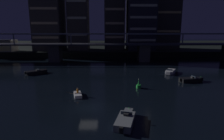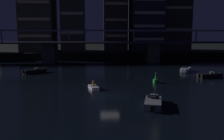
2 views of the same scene
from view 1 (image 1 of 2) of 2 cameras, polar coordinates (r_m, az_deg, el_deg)
ground_plane at (r=26.28m, az=-7.26°, el=-11.33°), size 400.00×400.00×0.00m
far_riverbank at (r=111.89m, az=-2.72°, el=7.19°), size 240.00×80.00×2.20m
river_bridge at (r=63.81m, az=-3.77°, el=6.48°), size 95.46×6.40×9.38m
tower_west_low at (r=85.02m, az=-18.52°, el=15.09°), size 10.94×13.53×27.69m
tower_west_tall at (r=83.35m, az=-10.20°, el=17.40°), size 8.18×9.50×32.97m
tower_central at (r=81.84m, az=0.71°, el=15.89°), size 8.21×8.19×27.85m
tower_east_tall at (r=81.21m, az=8.66°, el=13.83°), size 11.12×11.82×22.31m
tower_east_low at (r=89.30m, az=15.94°, el=18.78°), size 11.59×9.30×39.20m
speedboat_near_left at (r=41.89m, az=22.68°, el=-2.71°), size 5.22×2.52×1.16m
speedboat_near_center at (r=21.99m, az=4.11°, el=-14.92°), size 2.78×5.18×1.16m
speedboat_near_right at (r=49.14m, az=-22.11°, el=-0.60°), size 4.73×3.92×1.16m
speedboat_mid_left at (r=48.28m, az=17.21°, el=-0.46°), size 3.58×4.87×1.16m
channel_buoy at (r=34.71m, az=8.07°, el=-4.69°), size 0.90×0.90×1.76m
dinghy_with_paddler at (r=30.87m, az=-10.36°, el=-7.29°), size 2.61×2.79×1.36m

